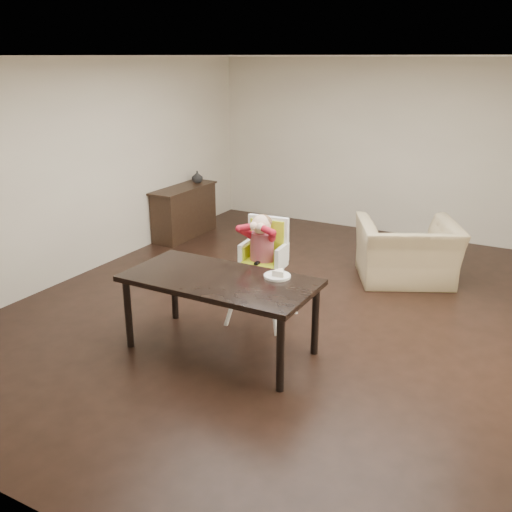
{
  "coord_description": "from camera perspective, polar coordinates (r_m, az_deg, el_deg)",
  "views": [
    {
      "loc": [
        2.37,
        -5.33,
        2.69
      ],
      "look_at": [
        -0.16,
        -0.71,
        0.85
      ],
      "focal_mm": 40.0,
      "sensor_mm": 36.0,
      "label": 1
    }
  ],
  "objects": [
    {
      "name": "vase",
      "position": [
        9.24,
        -5.9,
        7.87
      ],
      "size": [
        0.18,
        0.19,
        0.18
      ],
      "primitive_type": "imported",
      "rotation": [
        0.0,
        0.0,
        -0.04
      ],
      "color": "#99999E",
      "rests_on": "sideboard"
    },
    {
      "name": "sideboard",
      "position": [
        9.04,
        -7.18,
        4.43
      ],
      "size": [
        0.44,
        1.26,
        0.79
      ],
      "color": "black",
      "rests_on": "ground"
    },
    {
      "name": "high_chair",
      "position": [
        5.94,
        0.7,
        1.0
      ],
      "size": [
        0.53,
        0.53,
        1.18
      ],
      "rotation": [
        0.0,
        0.0,
        0.09
      ],
      "color": "white",
      "rests_on": "ground"
    },
    {
      "name": "dining_table",
      "position": [
        5.34,
        -3.62,
        -2.98
      ],
      "size": [
        1.8,
        0.9,
        0.75
      ],
      "color": "black",
      "rests_on": "ground"
    },
    {
      "name": "plate",
      "position": [
        5.31,
        2.21,
        -1.89
      ],
      "size": [
        0.33,
        0.33,
        0.07
      ],
      "rotation": [
        0.0,
        0.0,
        -0.38
      ],
      "color": "white",
      "rests_on": "dining_table"
    },
    {
      "name": "armchair",
      "position": [
        7.33,
        14.94,
        1.37
      ],
      "size": [
        1.4,
        1.22,
        1.03
      ],
      "primitive_type": "imported",
      "rotation": [
        0.0,
        0.0,
        3.61
      ],
      "color": "tan",
      "rests_on": "ground"
    },
    {
      "name": "ground",
      "position": [
        6.43,
        4.32,
        -5.53
      ],
      "size": [
        7.0,
        7.0,
        0.0
      ],
      "primitive_type": "plane",
      "color": "black",
      "rests_on": "ground"
    },
    {
      "name": "room_walls",
      "position": [
        5.9,
        4.78,
        11.06
      ],
      "size": [
        6.02,
        7.02,
        2.71
      ],
      "color": "#BEB39E",
      "rests_on": "ground"
    }
  ]
}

